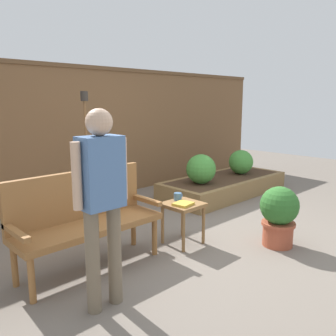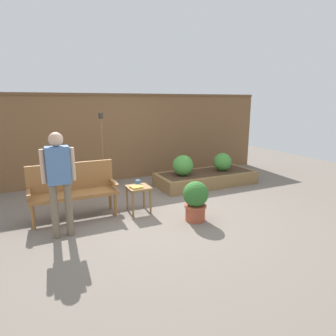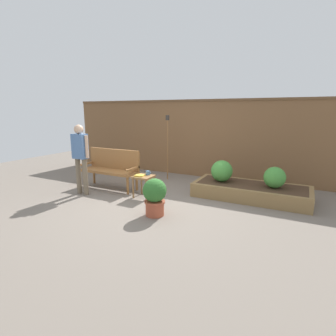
{
  "view_description": "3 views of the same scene",
  "coord_description": "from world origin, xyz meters",
  "px_view_note": "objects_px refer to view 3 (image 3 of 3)",
  "views": [
    {
      "loc": [
        -3.06,
        -2.4,
        1.61
      ],
      "look_at": [
        0.14,
        0.93,
        0.72
      ],
      "focal_mm": 37.56,
      "sensor_mm": 36.0,
      "label": 1
    },
    {
      "loc": [
        -1.98,
        -4.54,
        1.98
      ],
      "look_at": [
        0.6,
        0.87,
        0.6
      ],
      "focal_mm": 31.14,
      "sensor_mm": 36.0,
      "label": 2
    },
    {
      "loc": [
        2.72,
        -4.48,
        1.86
      ],
      "look_at": [
        0.09,
        0.62,
        0.61
      ],
      "focal_mm": 28.41,
      "sensor_mm": 36.0,
      "label": 3
    }
  ],
  "objects_px": {
    "side_table": "(144,180)",
    "shrub_far_corner": "(275,177)",
    "shrub_near_bench": "(222,171)",
    "person_by_bench": "(80,153)",
    "garden_bench": "(112,166)",
    "cup_on_table": "(148,173)",
    "book_on_table": "(140,175)",
    "potted_boxwood": "(155,195)",
    "tiki_torch": "(168,136)"
  },
  "relations": [
    {
      "from": "cup_on_table",
      "to": "shrub_near_bench",
      "type": "relative_size",
      "value": 0.26
    },
    {
      "from": "garden_bench",
      "to": "side_table",
      "type": "xyz_separation_m",
      "value": [
        1.09,
        -0.28,
        -0.15
      ]
    },
    {
      "from": "potted_boxwood",
      "to": "book_on_table",
      "type": "bearing_deg",
      "value": 137.3
    },
    {
      "from": "potted_boxwood",
      "to": "person_by_bench",
      "type": "distance_m",
      "value": 2.18
    },
    {
      "from": "garden_bench",
      "to": "person_by_bench",
      "type": "height_order",
      "value": "person_by_bench"
    },
    {
      "from": "person_by_bench",
      "to": "garden_bench",
      "type": "bearing_deg",
      "value": 70.05
    },
    {
      "from": "tiki_torch",
      "to": "book_on_table",
      "type": "bearing_deg",
      "value": -83.42
    },
    {
      "from": "cup_on_table",
      "to": "side_table",
      "type": "bearing_deg",
      "value": -107.21
    },
    {
      "from": "book_on_table",
      "to": "potted_boxwood",
      "type": "xyz_separation_m",
      "value": [
        0.79,
        -0.73,
        -0.12
      ]
    },
    {
      "from": "potted_boxwood",
      "to": "tiki_torch",
      "type": "xyz_separation_m",
      "value": [
        -0.98,
        2.39,
        0.81
      ]
    },
    {
      "from": "garden_bench",
      "to": "shrub_far_corner",
      "type": "distance_m",
      "value": 3.7
    },
    {
      "from": "shrub_near_bench",
      "to": "person_by_bench",
      "type": "xyz_separation_m",
      "value": [
        -2.79,
        -1.42,
        0.4
      ]
    },
    {
      "from": "cup_on_table",
      "to": "shrub_near_bench",
      "type": "distance_m",
      "value": 1.64
    },
    {
      "from": "potted_boxwood",
      "to": "garden_bench",
      "type": "bearing_deg",
      "value": 149.76
    },
    {
      "from": "side_table",
      "to": "potted_boxwood",
      "type": "height_order",
      "value": "potted_boxwood"
    },
    {
      "from": "book_on_table",
      "to": "person_by_bench",
      "type": "height_order",
      "value": "person_by_bench"
    },
    {
      "from": "cup_on_table",
      "to": "shrub_far_corner",
      "type": "bearing_deg",
      "value": 18.91
    },
    {
      "from": "shrub_near_bench",
      "to": "shrub_far_corner",
      "type": "relative_size",
      "value": 1.09
    },
    {
      "from": "shrub_near_bench",
      "to": "person_by_bench",
      "type": "relative_size",
      "value": 0.31
    },
    {
      "from": "side_table",
      "to": "tiki_torch",
      "type": "distance_m",
      "value": 1.81
    },
    {
      "from": "side_table",
      "to": "shrub_near_bench",
      "type": "xyz_separation_m",
      "value": [
        1.44,
        0.98,
        0.14
      ]
    },
    {
      "from": "side_table",
      "to": "shrub_far_corner",
      "type": "height_order",
      "value": "shrub_far_corner"
    },
    {
      "from": "cup_on_table",
      "to": "shrub_near_bench",
      "type": "height_order",
      "value": "shrub_near_bench"
    },
    {
      "from": "cup_on_table",
      "to": "tiki_torch",
      "type": "distance_m",
      "value": 1.65
    },
    {
      "from": "cup_on_table",
      "to": "shrub_near_bench",
      "type": "xyz_separation_m",
      "value": [
        1.4,
        0.86,
        0.01
      ]
    },
    {
      "from": "shrub_far_corner",
      "to": "person_by_bench",
      "type": "distance_m",
      "value": 4.17
    },
    {
      "from": "garden_bench",
      "to": "potted_boxwood",
      "type": "xyz_separation_m",
      "value": [
        1.82,
        -1.06,
        -0.17
      ]
    },
    {
      "from": "garden_bench",
      "to": "person_by_bench",
      "type": "bearing_deg",
      "value": -109.95
    },
    {
      "from": "shrub_far_corner",
      "to": "tiki_torch",
      "type": "height_order",
      "value": "tiki_torch"
    },
    {
      "from": "cup_on_table",
      "to": "person_by_bench",
      "type": "xyz_separation_m",
      "value": [
        -1.39,
        -0.56,
        0.41
      ]
    },
    {
      "from": "garden_bench",
      "to": "shrub_near_bench",
      "type": "relative_size",
      "value": 3.02
    },
    {
      "from": "book_on_table",
      "to": "shrub_near_bench",
      "type": "height_order",
      "value": "shrub_near_bench"
    },
    {
      "from": "book_on_table",
      "to": "potted_boxwood",
      "type": "distance_m",
      "value": 1.08
    },
    {
      "from": "book_on_table",
      "to": "garden_bench",
      "type": "bearing_deg",
      "value": 152.71
    },
    {
      "from": "cup_on_table",
      "to": "shrub_near_bench",
      "type": "bearing_deg",
      "value": 31.51
    },
    {
      "from": "garden_bench",
      "to": "shrub_near_bench",
      "type": "bearing_deg",
      "value": 15.44
    },
    {
      "from": "garden_bench",
      "to": "book_on_table",
      "type": "relative_size",
      "value": 7.31
    },
    {
      "from": "potted_boxwood",
      "to": "shrub_near_bench",
      "type": "distance_m",
      "value": 1.9
    },
    {
      "from": "garden_bench",
      "to": "cup_on_table",
      "type": "distance_m",
      "value": 1.14
    },
    {
      "from": "book_on_table",
      "to": "shrub_near_bench",
      "type": "distance_m",
      "value": 1.82
    },
    {
      "from": "side_table",
      "to": "shrub_far_corner",
      "type": "distance_m",
      "value": 2.73
    },
    {
      "from": "garden_bench",
      "to": "shrub_near_bench",
      "type": "height_order",
      "value": "garden_bench"
    },
    {
      "from": "shrub_far_corner",
      "to": "person_by_bench",
      "type": "height_order",
      "value": "person_by_bench"
    },
    {
      "from": "side_table",
      "to": "person_by_bench",
      "type": "distance_m",
      "value": 1.52
    },
    {
      "from": "shrub_near_bench",
      "to": "garden_bench",
      "type": "bearing_deg",
      "value": -164.56
    },
    {
      "from": "potted_boxwood",
      "to": "shrub_near_bench",
      "type": "relative_size",
      "value": 1.43
    },
    {
      "from": "person_by_bench",
      "to": "tiki_torch",
      "type": "bearing_deg",
      "value": 61.64
    },
    {
      "from": "side_table",
      "to": "person_by_bench",
      "type": "relative_size",
      "value": 0.31
    },
    {
      "from": "potted_boxwood",
      "to": "shrub_near_bench",
      "type": "xyz_separation_m",
      "value": [
        0.71,
        1.76,
        0.16
      ]
    },
    {
      "from": "garden_bench",
      "to": "book_on_table",
      "type": "xyz_separation_m",
      "value": [
        1.03,
        -0.34,
        -0.05
      ]
    }
  ]
}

